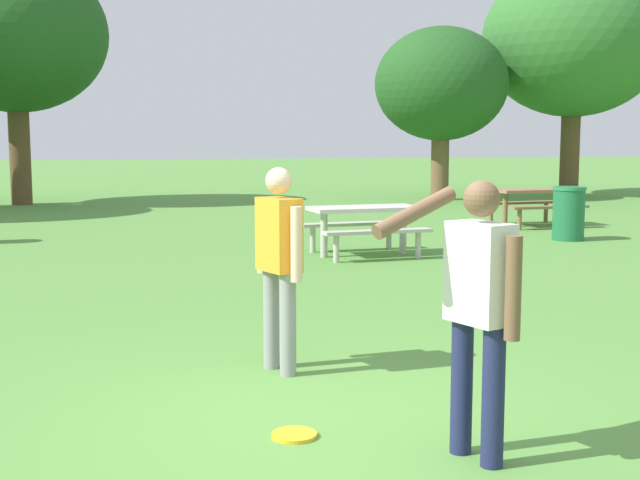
# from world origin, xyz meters

# --- Properties ---
(ground_plane) EXTENTS (120.00, 120.00, 0.00)m
(ground_plane) POSITION_xyz_m (0.00, 0.00, 0.00)
(ground_plane) COLOR #568E3D
(person_thrower) EXTENTS (0.81, 0.57, 1.64)m
(person_thrower) POSITION_xyz_m (0.81, -0.79, 0.96)
(person_thrower) COLOR #1E234C
(person_thrower) RESTS_ON ground
(person_catcher) EXTENTS (0.35, 0.57, 1.64)m
(person_catcher) POSITION_xyz_m (-0.03, 1.29, 0.94)
(person_catcher) COLOR gray
(person_catcher) RESTS_ON ground
(frisbee) EXTENTS (0.29, 0.29, 0.03)m
(frisbee) POSITION_xyz_m (-0.16, -0.21, 0.01)
(frisbee) COLOR yellow
(frisbee) RESTS_ON ground
(picnic_table_near) EXTENTS (1.85, 1.61, 0.77)m
(picnic_table_near) POSITION_xyz_m (2.27, 7.57, 0.56)
(picnic_table_near) COLOR beige
(picnic_table_near) RESTS_ON ground
(picnic_table_far) EXTENTS (1.84, 1.59, 0.77)m
(picnic_table_far) POSITION_xyz_m (6.77, 11.06, 0.56)
(picnic_table_far) COLOR olive
(picnic_table_far) RESTS_ON ground
(trash_can_beside_table) EXTENTS (0.59, 0.59, 0.96)m
(trash_can_beside_table) POSITION_xyz_m (6.35, 8.74, 0.48)
(trash_can_beside_table) COLOR #1E663D
(trash_can_beside_table) RESTS_ON ground
(tree_broad_center) EXTENTS (4.85, 4.85, 6.58)m
(tree_broad_center) POSITION_xyz_m (-4.39, 18.86, 4.49)
(tree_broad_center) COLOR brown
(tree_broad_center) RESTS_ON ground
(tree_far_right) EXTENTS (3.79, 3.79, 4.92)m
(tree_far_right) POSITION_xyz_m (7.22, 18.16, 3.28)
(tree_far_right) COLOR brown
(tree_far_right) RESTS_ON ground
(tree_slender_mid) EXTENTS (5.45, 5.45, 7.03)m
(tree_slender_mid) POSITION_xyz_m (11.59, 18.80, 4.69)
(tree_slender_mid) COLOR brown
(tree_slender_mid) RESTS_ON ground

